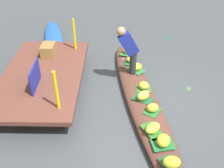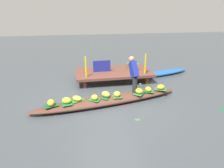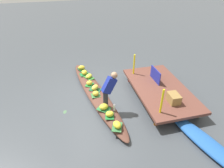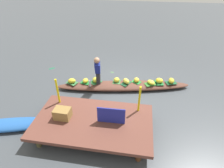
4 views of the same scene
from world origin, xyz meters
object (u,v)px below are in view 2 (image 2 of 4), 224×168
at_px(banana_bunch_4, 106,94).
at_px(market_banner, 102,66).
at_px(banana_bunch_2, 66,100).
at_px(banana_bunch_0, 94,97).
at_px(vendor_person, 134,72).
at_px(produce_crate, 132,67).
at_px(moored_boat, 163,73).
at_px(banana_bunch_3, 117,94).
at_px(banana_bunch_1, 51,103).
at_px(banana_bunch_7, 161,87).
at_px(banana_bunch_6, 148,89).
at_px(banana_bunch_8, 77,98).
at_px(vendor_boat, 109,100).
at_px(banana_bunch_5, 139,91).
at_px(water_bottle, 140,87).

bearing_deg(banana_bunch_4, market_banner, 85.04).
distance_m(banana_bunch_2, market_banner, 2.88).
xyz_separation_m(banana_bunch_0, vendor_person, (1.37, 0.44, 0.59)).
bearing_deg(market_banner, produce_crate, -0.37).
height_order(moored_boat, produce_crate, produce_crate).
bearing_deg(banana_bunch_3, banana_bunch_2, -172.86).
distance_m(banana_bunch_0, banana_bunch_1, 1.30).
distance_m(banana_bunch_2, banana_bunch_7, 3.27).
xyz_separation_m(banana_bunch_3, market_banner, (-0.17, 2.29, 0.32)).
bearing_deg(banana_bunch_3, banana_bunch_0, -171.32).
bearing_deg(moored_boat, vendor_person, -148.39).
height_order(banana_bunch_6, banana_bunch_8, banana_bunch_6).
xyz_separation_m(vendor_boat, banana_bunch_4, (-0.10, -0.01, 0.22)).
bearing_deg(banana_bunch_5, water_bottle, 65.42).
distance_m(banana_bunch_2, water_bottle, 2.58).
xyz_separation_m(banana_bunch_4, vendor_person, (0.99, 0.29, 0.58)).
bearing_deg(banana_bunch_2, banana_bunch_8, 24.63).
bearing_deg(banana_bunch_3, vendor_boat, 169.45).
distance_m(moored_boat, produce_crate, 1.66).
relative_size(market_banner, produce_crate, 1.67).
relative_size(banana_bunch_1, banana_bunch_4, 0.94).
relative_size(water_bottle, market_banner, 0.32).
height_order(moored_boat, water_bottle, water_bottle).
distance_m(banana_bunch_6, produce_crate, 2.10).
relative_size(banana_bunch_4, banana_bunch_7, 1.06).
xyz_separation_m(banana_bunch_0, produce_crate, (1.91, 2.43, 0.23)).
relative_size(banana_bunch_5, water_bottle, 1.24).
height_order(banana_bunch_4, banana_bunch_6, banana_bunch_4).
bearing_deg(banana_bunch_4, water_bottle, 17.05).
distance_m(banana_bunch_4, banana_bunch_7, 2.03).
height_order(water_bottle, produce_crate, produce_crate).
xyz_separation_m(vendor_boat, produce_crate, (1.44, 2.27, 0.44)).
bearing_deg(vendor_person, moored_boat, 46.41).
distance_m(banana_bunch_4, market_banner, 2.28).
bearing_deg(banana_bunch_8, banana_bunch_7, 7.47).
height_order(vendor_person, water_bottle, vendor_person).
xyz_separation_m(moored_boat, market_banner, (-2.92, -0.27, 0.54)).
bearing_deg(banana_bunch_6, banana_bunch_5, -164.25).
bearing_deg(banana_bunch_4, banana_bunch_1, -169.69).
relative_size(vendor_boat, banana_bunch_7, 17.53).
bearing_deg(banana_bunch_1, banana_bunch_3, 7.41).
bearing_deg(banana_bunch_7, produce_crate, 103.26).
distance_m(banana_bunch_0, banana_bunch_2, 0.85).
distance_m(vendor_boat, moored_boat, 3.92).
xyz_separation_m(banana_bunch_5, banana_bunch_7, (0.87, 0.20, -0.00)).
bearing_deg(banana_bunch_7, banana_bunch_6, -168.79).
distance_m(moored_boat, banana_bunch_2, 5.14).
distance_m(banana_bunch_8, produce_crate, 3.42).
relative_size(banana_bunch_3, banana_bunch_7, 0.79).
bearing_deg(banana_bunch_4, moored_boat, 38.97).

